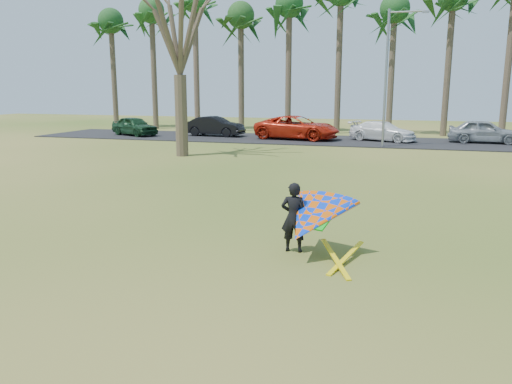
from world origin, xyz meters
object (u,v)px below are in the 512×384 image
(streetlight, at_px, (389,72))
(car_4, at_px, (484,131))
(car_0, at_px, (134,126))
(bare_tree_left, at_px, (178,20))
(car_1, at_px, (215,126))
(car_2, at_px, (297,127))
(car_3, at_px, (383,131))
(kite_flyer, at_px, (311,218))

(streetlight, distance_m, car_4, 8.06)
(car_0, distance_m, car_4, 24.38)
(car_0, bearing_deg, bare_tree_left, -113.63)
(car_1, relative_size, car_2, 0.75)
(car_1, xyz_separation_m, car_2, (6.31, -0.58, 0.09))
(car_1, bearing_deg, car_3, -86.11)
(bare_tree_left, height_order, car_2, bare_tree_left)
(streetlight, xyz_separation_m, car_2, (-6.07, 2.86, -3.60))
(car_3, relative_size, car_4, 1.02)
(car_0, bearing_deg, car_4, -61.09)
(bare_tree_left, height_order, streetlight, bare_tree_left)
(car_1, height_order, car_2, car_2)
(bare_tree_left, distance_m, streetlight, 12.58)
(streetlight, bearing_deg, car_2, 154.79)
(car_4, distance_m, kite_flyer, 25.90)
(car_0, xyz_separation_m, car_1, (5.95, 1.27, 0.02))
(car_0, bearing_deg, kite_flyer, -118.04)
(bare_tree_left, height_order, car_1, bare_tree_left)
(car_1, distance_m, kite_flyer, 27.17)
(car_3, bearing_deg, car_4, -64.32)
(car_2, distance_m, car_4, 12.11)
(bare_tree_left, height_order, kite_flyer, bare_tree_left)
(bare_tree_left, distance_m, kite_flyer, 18.04)
(bare_tree_left, relative_size, streetlight, 1.21)
(streetlight, relative_size, car_4, 1.82)
(car_0, bearing_deg, car_2, -62.14)
(bare_tree_left, relative_size, car_0, 2.36)
(car_1, height_order, car_4, car_4)
(streetlight, height_order, car_3, streetlight)
(bare_tree_left, bearing_deg, streetlight, 34.57)
(car_4, height_order, kite_flyer, kite_flyer)
(car_1, relative_size, car_3, 0.97)
(car_2, height_order, kite_flyer, kite_flyer)
(car_3, bearing_deg, kite_flyer, -160.02)
(car_3, height_order, car_4, car_4)
(streetlight, relative_size, car_2, 1.38)
(kite_flyer, bearing_deg, car_2, 102.79)
(car_2, relative_size, car_3, 1.30)
(car_0, xyz_separation_m, car_4, (24.32, 1.80, 0.05))
(bare_tree_left, xyz_separation_m, car_3, (9.82, 10.42, -6.21))
(streetlight, distance_m, kite_flyer, 21.38)
(bare_tree_left, bearing_deg, kite_flyer, -55.90)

